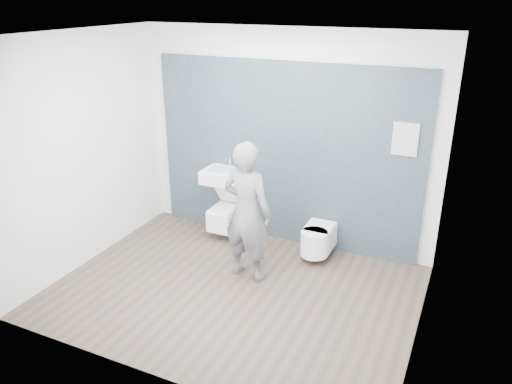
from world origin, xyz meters
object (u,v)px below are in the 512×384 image
at_px(toilet_square, 225,216).
at_px(toilet_rounded, 317,239).
at_px(visitor, 247,212).
at_px(washbasin, 225,176).

distance_m(toilet_square, toilet_rounded, 1.36).
height_order(toilet_rounded, visitor, visitor).
relative_size(washbasin, toilet_square, 0.96).
bearing_deg(visitor, washbasin, -42.25).
bearing_deg(toilet_rounded, toilet_square, 177.35).
distance_m(washbasin, visitor, 1.13).
relative_size(washbasin, visitor, 0.34).
distance_m(washbasin, toilet_square, 0.58).
relative_size(toilet_rounded, visitor, 0.36).
xyz_separation_m(washbasin, visitor, (0.74, -0.85, -0.04)).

